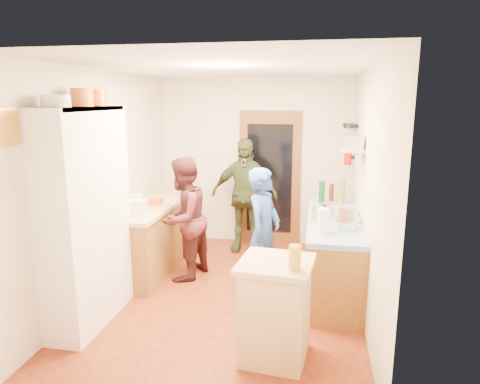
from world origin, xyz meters
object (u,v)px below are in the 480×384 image
(hutch_body, at_px, (86,218))
(person_back, at_px, (245,195))
(right_counter_base, at_px, (332,253))
(island_base, at_px, (275,313))
(person_left, at_px, (187,218))
(person_hob, at_px, (265,234))

(hutch_body, height_order, person_back, hutch_body)
(person_back, bearing_deg, right_counter_base, -36.57)
(hutch_body, relative_size, person_back, 1.28)
(island_base, distance_m, person_left, 2.07)
(person_left, bearing_deg, hutch_body, -13.37)
(island_base, distance_m, person_back, 2.84)
(hutch_body, distance_m, person_back, 2.67)
(island_base, relative_size, person_hob, 0.57)
(hutch_body, distance_m, right_counter_base, 2.90)
(island_base, xyz_separation_m, person_hob, (-0.24, 1.21, 0.33))
(right_counter_base, xyz_separation_m, person_hob, (-0.79, -0.45, 0.34))
(hutch_body, relative_size, person_left, 1.40)
(person_hob, bearing_deg, island_base, -152.38)
(island_base, relative_size, person_left, 0.55)
(person_left, height_order, person_back, person_back)
(right_counter_base, bearing_deg, person_back, 140.22)
(hutch_body, relative_size, island_base, 2.56)
(right_counter_base, relative_size, person_back, 1.28)
(person_hob, distance_m, person_back, 1.59)
(right_counter_base, height_order, person_hob, person_hob)
(island_base, bearing_deg, hutch_body, 169.64)
(hutch_body, xyz_separation_m, island_base, (1.95, -0.36, -0.67))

